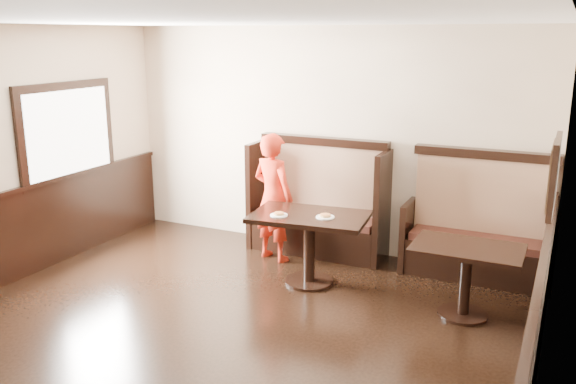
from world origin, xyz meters
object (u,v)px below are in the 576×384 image
Objects in this scene: child at (273,197)px; table_neighbor at (466,264)px; table_main at (309,231)px; booth_main at (319,211)px; booth_neighbor at (478,236)px.

table_neighbor is at bearing -179.24° from child.
table_main is at bearing 176.76° from table_neighbor.
booth_neighbor is at bearing -0.05° from booth_main.
table_neighbor is at bearing -87.23° from booth_neighbor.
child is at bearing 137.23° from table_main.
table_main reaches higher than table_neighbor.
table_neighbor is (0.05, -1.12, 0.06)m from booth_neighbor.
table_neighbor is (1.70, -0.10, -0.07)m from table_main.
table_neighbor is at bearing -29.13° from booth_main.
table_main is 0.88m from child.
booth_main is 1.69× the size of table_neighbor.
booth_main is 1.06× the size of booth_neighbor.
booth_main is 1.12× the size of child.
booth_main reaches higher than table_main.
booth_main is 2.29m from table_neighbor.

